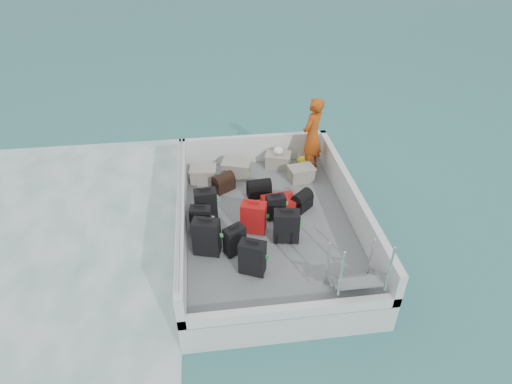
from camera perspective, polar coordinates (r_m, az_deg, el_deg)
ground at (r=9.25m, az=1.60°, el=-6.80°), size 160.00×160.00×0.00m
wake_foam at (r=9.89m, az=-27.43°, el=-8.42°), size 10.00×10.00×0.00m
ferry_hull at (r=9.05m, az=1.63°, el=-5.39°), size 3.60×5.00×0.60m
deck at (r=8.85m, az=1.66°, el=-3.86°), size 3.30×4.70×0.02m
deck_fittings at (r=8.42m, az=4.37°, el=-3.01°), size 3.60×5.00×0.90m
suitcase_0 at (r=7.92m, az=-6.61°, el=-6.04°), size 0.55×0.40×0.75m
suitcase_1 at (r=8.43m, az=-7.36°, el=-3.77°), size 0.44×0.29×0.61m
suitcase_2 at (r=8.80m, az=-6.72°, el=-1.63°), size 0.47×0.30×0.65m
suitcase_3 at (r=7.52m, az=-0.49°, el=-8.79°), size 0.51×0.42×0.68m
suitcase_4 at (r=7.95m, az=-2.87°, el=-6.46°), size 0.45×0.40×0.58m
suitcase_5 at (r=8.39m, az=-0.33°, el=-3.44°), size 0.54×0.42×0.66m
suitcase_6 at (r=8.19m, az=4.07°, el=-4.61°), size 0.53×0.36×0.67m
suitcase_7 at (r=8.76m, az=2.62°, el=-2.05°), size 0.41×0.26×0.54m
suitcase_8 at (r=9.08m, az=3.06°, el=-1.58°), size 0.75×0.55×0.27m
duffel_0 at (r=9.68m, az=-4.34°, el=1.12°), size 0.55×0.50×0.32m
duffel_1 at (r=9.46m, az=0.41°, el=0.31°), size 0.54×0.34×0.32m
duffel_2 at (r=9.14m, az=6.13°, el=-1.33°), size 0.53×0.51×0.32m
crate_0 at (r=10.00m, az=-7.05°, el=2.24°), size 0.60×0.44×0.34m
crate_1 at (r=10.12m, az=-2.58°, el=3.04°), size 0.73×0.61×0.38m
crate_2 at (r=10.48m, az=2.95°, el=4.15°), size 0.67×0.55×0.34m
crate_3 at (r=10.03m, az=6.04°, el=2.37°), size 0.60×0.47×0.33m
yellow_bag at (r=10.67m, az=6.19°, el=4.20°), size 0.28×0.26×0.22m
white_bag at (r=10.35m, az=3.00°, el=5.39°), size 0.24×0.24×0.18m
passenger at (r=10.10m, az=7.51°, el=7.48°), size 0.78×0.80×1.84m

